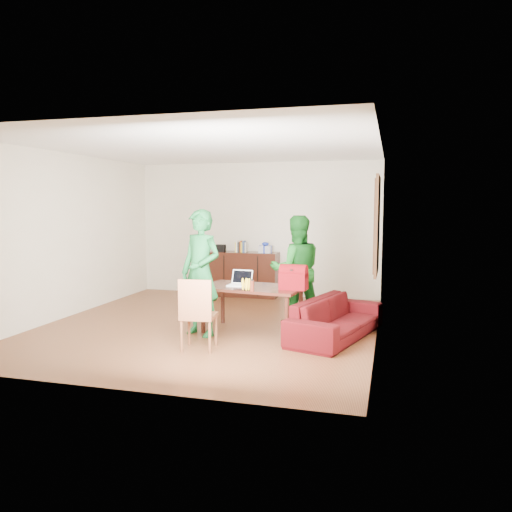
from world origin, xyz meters
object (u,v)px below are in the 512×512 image
(sofa, at_px, (336,318))
(bottle, at_px, (252,285))
(person_near, at_px, (201,273))
(laptop, at_px, (239,283))
(chair, at_px, (199,329))
(person_far, at_px, (296,270))
(red_bag, at_px, (294,280))
(table, at_px, (252,292))

(sofa, bearing_deg, bottle, 127.65)
(person_near, xyz_separation_m, laptop, (0.46, 0.34, -0.18))
(chair, xyz_separation_m, person_far, (0.95, 1.72, 0.57))
(chair, distance_m, person_far, 2.05)
(person_far, height_order, bottle, person_far)
(person_far, distance_m, bottle, 1.17)
(chair, relative_size, bottle, 5.53)
(bottle, distance_m, red_bag, 0.60)
(bottle, relative_size, red_bag, 0.45)
(bottle, bearing_deg, red_bag, 30.37)
(chair, bearing_deg, red_bag, 34.83)
(bottle, bearing_deg, laptop, 128.17)
(chair, height_order, bottle, chair)
(red_bag, distance_m, sofa, 0.81)
(chair, height_order, red_bag, red_bag)
(sofa, bearing_deg, person_near, 118.18)
(person_near, height_order, person_far, person_near)
(person_far, xyz_separation_m, red_bag, (0.11, -0.78, -0.03))
(table, xyz_separation_m, laptop, (-0.20, -0.01, 0.12))
(person_far, bearing_deg, chair, 39.72)
(laptop, distance_m, bottle, 0.50)
(table, bearing_deg, sofa, 7.17)
(table, xyz_separation_m, bottle, (0.11, -0.41, 0.16))
(chair, xyz_separation_m, person_near, (-0.23, 0.68, 0.63))
(laptop, height_order, sofa, laptop)
(person_near, xyz_separation_m, sofa, (1.88, 0.37, -0.63))
(person_far, bearing_deg, sofa, 114.53)
(chair, bearing_deg, laptop, 70.71)
(person_far, height_order, sofa, person_far)
(person_far, relative_size, red_bag, 4.50)
(laptop, bearing_deg, table, 7.09)
(bottle, bearing_deg, chair, -130.17)
(person_far, xyz_separation_m, bottle, (-0.41, -1.09, -0.09))
(bottle, bearing_deg, sofa, 20.54)
(person_far, xyz_separation_m, laptop, (-0.72, -0.69, -0.13))
(person_near, distance_m, sofa, 2.01)
(chair, bearing_deg, sofa, 25.73)
(person_near, height_order, laptop, person_near)
(table, relative_size, sofa, 0.81)
(bottle, xyz_separation_m, sofa, (1.11, 0.42, -0.49))
(chair, relative_size, person_far, 0.55)
(table, height_order, sofa, table)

